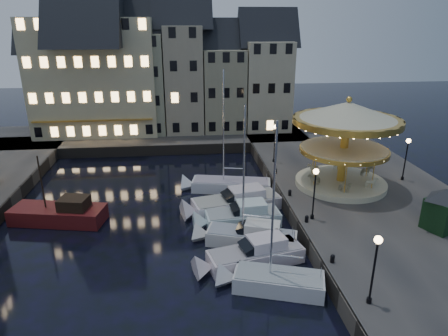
{
  "coord_description": "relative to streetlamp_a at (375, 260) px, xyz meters",
  "views": [
    {
      "loc": [
        -2.63,
        -26.06,
        15.85
      ],
      "look_at": [
        1.0,
        8.0,
        3.2
      ],
      "focal_mm": 32.0,
      "sensor_mm": 36.0,
      "label": 1
    }
  ],
  "objects": [
    {
      "name": "red_fishing_boat",
      "position": [
        -20.26,
        14.11,
        -3.32
      ],
      "size": [
        8.02,
        4.11,
        5.99
      ],
      "color": "#581416",
      "rests_on": "ground"
    },
    {
      "name": "bollard_a",
      "position": [
        -0.6,
        4.0,
        -2.41
      ],
      "size": [
        0.3,
        0.3,
        0.57
      ],
      "color": "black",
      "rests_on": "quay_east"
    },
    {
      "name": "townhouse_nf",
      "position": [
        2.05,
        39.0,
        4.26
      ],
      "size": [
        6.82,
        8.0,
        13.8
      ],
      "color": "#AFA689",
      "rests_on": "quay_north"
    },
    {
      "name": "bollard_c",
      "position": [
        -0.6,
        14.5,
        -2.41
      ],
      "size": [
        0.3,
        0.3,
        0.57
      ],
      "color": "black",
      "rests_on": "quay_east"
    },
    {
      "name": "motorboat_f",
      "position": [
        -5.83,
        19.21,
        -3.49
      ],
      "size": [
        8.77,
        3.88,
        11.6
      ],
      "color": "silver",
      "rests_on": "ground"
    },
    {
      "name": "bollard_d",
      "position": [
        -0.6,
        20.0,
        -2.41
      ],
      "size": [
        0.3,
        0.3,
        0.57
      ],
      "color": "black",
      "rests_on": "quay_east"
    },
    {
      "name": "ticket_kiosk",
      "position": [
        8.82,
        7.36,
        -0.52
      ],
      "size": [
        3.15,
        3.15,
        3.7
      ],
      "color": "black",
      "rests_on": "quay_east"
    },
    {
      "name": "quay_north",
      "position": [
        -15.2,
        37.0,
        -3.37
      ],
      "size": [
        44.0,
        12.0,
        1.3
      ],
      "primitive_type": "cube",
      "color": "#474442",
      "rests_on": "ground"
    },
    {
      "name": "streetlamp_b",
      "position": [
        0.0,
        10.0,
        0.0
      ],
      "size": [
        0.44,
        0.44,
        4.17
      ],
      "color": "black",
      "rests_on": "quay_east"
    },
    {
      "name": "townhouse_na",
      "position": [
        -26.7,
        39.0,
        3.76
      ],
      "size": [
        5.5,
        8.0,
        12.8
      ],
      "color": "gray",
      "rests_on": "quay_north"
    },
    {
      "name": "townhouse_nb",
      "position": [
        -21.25,
        39.0,
        4.26
      ],
      "size": [
        6.16,
        8.0,
        13.8
      ],
      "color": "gray",
      "rests_on": "quay_north"
    },
    {
      "name": "hotel_corner",
      "position": [
        -21.2,
        39.0,
        5.76
      ],
      "size": [
        17.6,
        9.0,
        16.8
      ],
      "color": "beige",
      "rests_on": "quay_north"
    },
    {
      "name": "townhouse_nd",
      "position": [
        -9.45,
        39.0,
        5.26
      ],
      "size": [
        5.5,
        8.0,
        15.8
      ],
      "color": "gray",
      "rests_on": "quay_north"
    },
    {
      "name": "bollard_b",
      "position": [
        -0.6,
        9.5,
        -2.41
      ],
      "size": [
        0.3,
        0.3,
        0.57
      ],
      "color": "black",
      "rests_on": "quay_east"
    },
    {
      "name": "streetlamp_c",
      "position": [
        0.0,
        23.5,
        0.0
      ],
      "size": [
        0.44,
        0.44,
        4.17
      ],
      "color": "black",
      "rests_on": "quay_east"
    },
    {
      "name": "motorboat_e",
      "position": [
        -5.69,
        14.8,
        -3.37
      ],
      "size": [
        8.91,
        4.36,
        2.15
      ],
      "color": "silver",
      "rests_on": "ground"
    },
    {
      "name": "motorboat_b",
      "position": [
        -5.55,
        6.22,
        -3.38
      ],
      "size": [
        7.7,
        3.8,
        2.15
      ],
      "color": "silver",
      "rests_on": "ground"
    },
    {
      "name": "motorboat_d",
      "position": [
        -5.59,
        12.05,
        -3.38
      ],
      "size": [
        7.16,
        2.81,
        2.15
      ],
      "color": "silver",
      "rests_on": "ground"
    },
    {
      "name": "quaywall_n",
      "position": [
        -13.2,
        31.0,
        -3.37
      ],
      "size": [
        48.0,
        0.15,
        1.3
      ],
      "primitive_type": "cube",
      "color": "#47423A",
      "rests_on": "ground"
    },
    {
      "name": "streetlamp_d",
      "position": [
        11.3,
        17.0,
        0.0
      ],
      "size": [
        0.44,
        0.44,
        4.17
      ],
      "color": "black",
      "rests_on": "quay_east"
    },
    {
      "name": "ground",
      "position": [
        -7.2,
        9.0,
        -4.02
      ],
      "size": [
        160.0,
        160.0,
        0.0
      ],
      "primitive_type": "plane",
      "color": "black",
      "rests_on": "ground"
    },
    {
      "name": "quaywall_e",
      "position": [
        -1.2,
        15.0,
        -3.37
      ],
      "size": [
        0.15,
        44.0,
        1.3
      ],
      "primitive_type": "cube",
      "color": "#47423A",
      "rests_on": "ground"
    },
    {
      "name": "motorboat_a",
      "position": [
        -4.78,
        3.5,
        -3.48
      ],
      "size": [
        6.65,
        3.86,
        11.01
      ],
      "color": "silver",
      "rests_on": "ground"
    },
    {
      "name": "carousel",
      "position": [
        4.74,
        16.29,
        2.8
      ],
      "size": [
        9.58,
        9.58,
        8.38
      ],
      "color": "beige",
      "rests_on": "quay_east"
    },
    {
      "name": "quay_east",
      "position": [
        6.8,
        15.0,
        -3.37
      ],
      "size": [
        16.0,
        56.0,
        1.3
      ],
      "primitive_type": "cube",
      "color": "#474442",
      "rests_on": "ground"
    },
    {
      "name": "motorboat_c",
      "position": [
        -5.41,
        8.87,
        -3.34
      ],
      "size": [
        7.66,
        4.14,
        10.27
      ],
      "color": "silver",
      "rests_on": "ground"
    },
    {
      "name": "townhouse_nc",
      "position": [
        -15.2,
        39.0,
        4.76
      ],
      "size": [
        6.82,
        8.0,
        14.8
      ],
      "color": "gray",
      "rests_on": "quay_north"
    },
    {
      "name": "streetlamp_a",
      "position": [
        0.0,
        0.0,
        0.0
      ],
      "size": [
        0.44,
        0.44,
        4.17
      ],
      "color": "black",
      "rests_on": "quay_east"
    },
    {
      "name": "townhouse_ne",
      "position": [
        -4.0,
        39.0,
        3.76
      ],
      "size": [
        6.16,
        8.0,
        12.8
      ],
      "color": "gray",
      "rests_on": "quay_north"
    }
  ]
}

